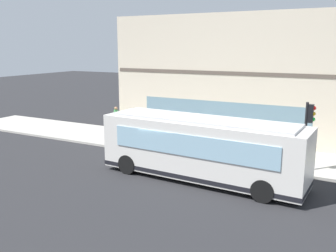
{
  "coord_description": "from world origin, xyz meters",
  "views": [
    {
      "loc": [
        -16.0,
        -8.16,
        6.41
      ],
      "look_at": [
        3.0,
        1.79,
        1.77
      ],
      "focal_mm": 39.59,
      "sensor_mm": 36.0,
      "label": 1
    }
  ],
  "objects_px": {
    "traffic_light_near_corner": "(309,124)",
    "city_bus_nearside": "(201,149)",
    "newspaper_vending_box": "(138,138)",
    "pedestrian_walking_along_curb": "(266,141)",
    "pedestrian_by_light_pole": "(116,117)"
  },
  "relations": [
    {
      "from": "traffic_light_near_corner",
      "to": "newspaper_vending_box",
      "type": "height_order",
      "value": "traffic_light_near_corner"
    },
    {
      "from": "city_bus_nearside",
      "to": "newspaper_vending_box",
      "type": "distance_m",
      "value": 7.05
    },
    {
      "from": "traffic_light_near_corner",
      "to": "newspaper_vending_box",
      "type": "xyz_separation_m",
      "value": [
        0.59,
        10.38,
        -2.04
      ]
    },
    {
      "from": "city_bus_nearside",
      "to": "pedestrian_walking_along_curb",
      "type": "height_order",
      "value": "city_bus_nearside"
    },
    {
      "from": "traffic_light_near_corner",
      "to": "pedestrian_by_light_pole",
      "type": "relative_size",
      "value": 1.97
    },
    {
      "from": "city_bus_nearside",
      "to": "newspaper_vending_box",
      "type": "xyz_separation_m",
      "value": [
        3.67,
        5.94,
        -0.95
      ]
    },
    {
      "from": "pedestrian_walking_along_curb",
      "to": "newspaper_vending_box",
      "type": "distance_m",
      "value": 8.13
    },
    {
      "from": "city_bus_nearside",
      "to": "pedestrian_by_light_pole",
      "type": "height_order",
      "value": "city_bus_nearside"
    },
    {
      "from": "traffic_light_near_corner",
      "to": "pedestrian_walking_along_curb",
      "type": "relative_size",
      "value": 2.01
    },
    {
      "from": "city_bus_nearside",
      "to": "traffic_light_near_corner",
      "type": "bearing_deg",
      "value": -55.27
    },
    {
      "from": "traffic_light_near_corner",
      "to": "city_bus_nearside",
      "type": "bearing_deg",
      "value": 124.73
    },
    {
      "from": "city_bus_nearside",
      "to": "pedestrian_by_light_pole",
      "type": "relative_size",
      "value": 5.59
    },
    {
      "from": "pedestrian_by_light_pole",
      "to": "newspaper_vending_box",
      "type": "distance_m",
      "value": 4.65
    },
    {
      "from": "pedestrian_walking_along_curb",
      "to": "pedestrian_by_light_pole",
      "type": "height_order",
      "value": "pedestrian_by_light_pole"
    },
    {
      "from": "city_bus_nearside",
      "to": "pedestrian_by_light_pole",
      "type": "bearing_deg",
      "value": 56.1
    }
  ]
}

